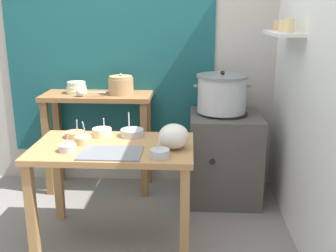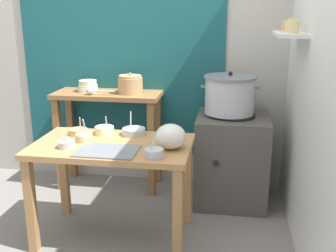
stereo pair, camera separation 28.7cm
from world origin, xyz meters
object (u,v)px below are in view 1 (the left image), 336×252
object	(u,v)px
back_shelf_table	(98,118)
plastic_bag	(174,136)
serving_tray	(111,153)
bowl_stack_enamel	(77,88)
prep_bowl_2	(160,153)
prep_table	(114,160)
ladle	(81,92)
stove_block	(224,156)
prep_bowl_3	(75,134)
steamer_pot	(222,93)
prep_bowl_5	(83,140)
prep_bowl_4	(67,147)
prep_bowl_1	(132,132)
prep_bowl_0	(102,132)
clay_pot	(121,85)

from	to	relation	value
back_shelf_table	plastic_bag	size ratio (longest dim) A/B	4.71
serving_tray	plastic_bag	size ratio (longest dim) A/B	1.96
bowl_stack_enamel	prep_bowl_2	distance (m)	1.39
plastic_bag	prep_table	bearing A→B (deg)	174.04
ladle	prep_bowl_2	xyz separation A→B (m)	(0.74, -0.97, -0.19)
prep_table	serving_tray	bearing A→B (deg)	-84.22
prep_table	plastic_bag	bearing A→B (deg)	-5.96
stove_block	prep_bowl_3	distance (m)	1.32
steamer_pot	prep_bowl_5	size ratio (longest dim) A/B	2.84
bowl_stack_enamel	prep_bowl_4	size ratio (longest dim) A/B	1.30
prep_bowl_2	ladle	bearing A→B (deg)	127.54
steamer_pot	prep_bowl_1	xyz separation A→B (m)	(-0.69, -0.54, -0.19)
back_shelf_table	steamer_pot	xyz separation A→B (m)	(1.09, -0.11, 0.26)
prep_table	ladle	distance (m)	0.91
steamer_pot	prep_bowl_2	world-z (taller)	steamer_pot
serving_tray	steamer_pot	bearing A→B (deg)	50.07
prep_bowl_4	prep_bowl_3	bearing A→B (deg)	96.54
steamer_pot	bowl_stack_enamel	bearing A→B (deg)	174.09
plastic_bag	prep_bowl_4	world-z (taller)	plastic_bag
back_shelf_table	prep_bowl_3	size ratio (longest dim) A/B	6.84
back_shelf_table	plastic_bag	xyz separation A→B (m)	(0.72, -0.91, 0.13)
back_shelf_table	prep_bowl_5	bearing A→B (deg)	-84.11
back_shelf_table	prep_bowl_3	bearing A→B (deg)	-91.11
steamer_pot	back_shelf_table	bearing A→B (deg)	174.23
plastic_bag	prep_bowl_3	xyz separation A→B (m)	(-0.73, 0.21, -0.06)
stove_block	prep_bowl_4	xyz separation A→B (m)	(-1.11, -0.87, 0.36)
prep_bowl_1	prep_bowl_4	distance (m)	0.52
prep_table	plastic_bag	world-z (taller)	plastic_bag
prep_bowl_3	prep_bowl_5	bearing A→B (deg)	-55.65
prep_bowl_4	stove_block	bearing A→B (deg)	38.09
prep_bowl_2	prep_bowl_3	distance (m)	0.76
prep_table	prep_bowl_2	world-z (taller)	prep_bowl_2
plastic_bag	prep_bowl_0	distance (m)	0.59
prep_bowl_0	prep_bowl_5	world-z (taller)	prep_bowl_5
ladle	prep_bowl_5	world-z (taller)	ladle
clay_pot	prep_bowl_1	bearing A→B (deg)	-74.19
stove_block	prep_bowl_4	world-z (taller)	prep_bowl_4
plastic_bag	prep_bowl_4	size ratio (longest dim) A/B	1.45
prep_table	prep_bowl_2	size ratio (longest dim) A/B	8.17
prep_bowl_1	prep_bowl_3	xyz separation A→B (m)	(-0.41, -0.05, -0.00)
bowl_stack_enamel	prep_bowl_5	distance (m)	0.93
plastic_bag	prep_bowl_0	world-z (taller)	plastic_bag
prep_table	serving_tray	distance (m)	0.21
prep_bowl_0	prep_bowl_3	distance (m)	0.20
clay_pot	prep_bowl_0	size ratio (longest dim) A/B	1.52
clay_pot	prep_bowl_4	world-z (taller)	clay_pot
plastic_bag	prep_bowl_1	bearing A→B (deg)	140.50
plastic_bag	clay_pot	bearing A→B (deg)	118.82
steamer_pot	clay_pot	bearing A→B (deg)	172.81
prep_bowl_4	prep_bowl_0	bearing A→B (deg)	64.87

